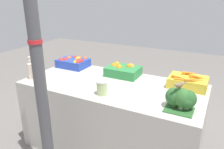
# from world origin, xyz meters

# --- Properties ---
(ground_plane) EXTENTS (10.00, 10.00, 0.00)m
(ground_plane) POSITION_xyz_m (0.00, 0.00, 0.00)
(ground_plane) COLOR slate
(market_table) EXTENTS (1.84, 0.87, 0.78)m
(market_table) POSITION_xyz_m (0.00, 0.00, 0.39)
(market_table) COLOR #B7B2A8
(market_table) RESTS_ON ground_plane
(support_pole) EXTENTS (0.11, 0.11, 2.40)m
(support_pole) POSITION_xyz_m (-0.25, -0.72, 1.20)
(support_pole) COLOR #4C4C51
(support_pole) RESTS_ON ground_plane
(apple_crate) EXTENTS (0.36, 0.27, 0.14)m
(apple_crate) POSITION_xyz_m (-0.69, 0.27, 0.84)
(apple_crate) COLOR #2847B7
(apple_crate) RESTS_ON market_table
(orange_crate) EXTENTS (0.36, 0.27, 0.13)m
(orange_crate) POSITION_xyz_m (-0.01, 0.28, 0.83)
(orange_crate) COLOR #2D8442
(orange_crate) RESTS_ON market_table
(carrot_crate) EXTENTS (0.36, 0.28, 0.14)m
(carrot_crate) POSITION_xyz_m (0.71, 0.27, 0.83)
(carrot_crate) COLOR gold
(carrot_crate) RESTS_ON market_table
(broccoli_pile) EXTENTS (0.24, 0.20, 0.18)m
(broccoli_pile) POSITION_xyz_m (0.73, -0.22, 0.87)
(broccoli_pile) COLOR #2D602D
(broccoli_pile) RESTS_ON market_table
(juice_bottle_cloudy) EXTENTS (0.06, 0.06, 0.25)m
(juice_bottle_cloudy) POSITION_xyz_m (-0.84, -0.28, 0.88)
(juice_bottle_cloudy) COLOR beige
(juice_bottle_cloudy) RESTS_ON market_table
(juice_bottle_ruby) EXTENTS (0.08, 0.08, 0.26)m
(juice_bottle_ruby) POSITION_xyz_m (-0.73, -0.28, 0.89)
(juice_bottle_ruby) COLOR #B2333D
(juice_bottle_ruby) RESTS_ON market_table
(pickle_jar) EXTENTS (0.10, 0.10, 0.13)m
(pickle_jar) POSITION_xyz_m (0.04, -0.27, 0.84)
(pickle_jar) COLOR #B2C684
(pickle_jar) RESTS_ON market_table
(sparrow_bird) EXTENTS (0.08, 0.12, 0.05)m
(sparrow_bird) POSITION_xyz_m (0.71, -0.24, 0.99)
(sparrow_bird) COLOR #4C3D2D
(sparrow_bird) RESTS_ON broccoli_pile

